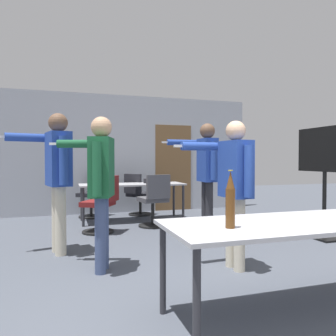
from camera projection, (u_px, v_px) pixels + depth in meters
back_wall at (129, 154)px, 7.63m from camera, size 5.96×0.12×2.70m
conference_table_near at (295, 229)px, 2.52m from camera, size 2.03×0.82×0.74m
conference_table_far at (132, 187)px, 6.50m from camera, size 2.05×0.72×0.74m
tv_screen at (325, 167)px, 5.05m from camera, size 0.44×1.15×1.73m
person_center_tall at (100, 177)px, 3.54m from camera, size 0.71×0.72×1.68m
person_near_casual at (57, 169)px, 4.20m from camera, size 0.91×0.65×1.81m
person_right_polo at (206, 167)px, 5.19m from camera, size 0.80×0.58×1.79m
person_far_watching at (234, 179)px, 3.61m from camera, size 0.77×0.59×1.64m
office_chair_far_right at (154, 202)px, 5.88m from camera, size 0.52×0.58×0.95m
office_chair_mid_tucked at (102, 206)px, 5.43m from camera, size 0.67×0.65×0.95m
office_chair_side_rolled at (93, 196)px, 6.97m from camera, size 0.66×0.68×0.94m
office_chair_near_pushed at (138, 196)px, 7.14m from camera, size 0.69×0.68×0.91m
beer_bottle at (230, 201)px, 2.26m from camera, size 0.07×0.07×0.40m
drink_cup at (145, 181)px, 6.60m from camera, size 0.07×0.07×0.10m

